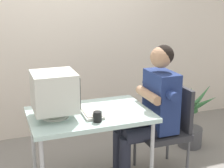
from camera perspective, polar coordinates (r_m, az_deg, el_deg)
wall_back at (r=4.26m, az=-5.60°, el=11.39°), size 8.00×0.10×3.00m
desk at (r=3.04m, az=-3.88°, el=-6.00°), size 1.11×0.73×0.75m
crt_monitor at (r=2.87m, az=-9.97°, el=-1.39°), size 0.38×0.37×0.41m
keyboard at (r=3.00m, az=-3.87°, el=-4.78°), size 0.18×0.41×0.03m
office_chair at (r=3.42m, az=9.69°, el=-7.10°), size 0.46×0.46×0.91m
person_seated at (r=3.25m, az=6.96°, el=-3.96°), size 0.71×0.60×1.34m
potted_plant at (r=4.07m, az=13.64°, el=-6.25°), size 0.55×0.60×0.79m
desk_mug at (r=2.79m, az=-2.60°, el=-5.69°), size 0.07×0.08×0.09m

